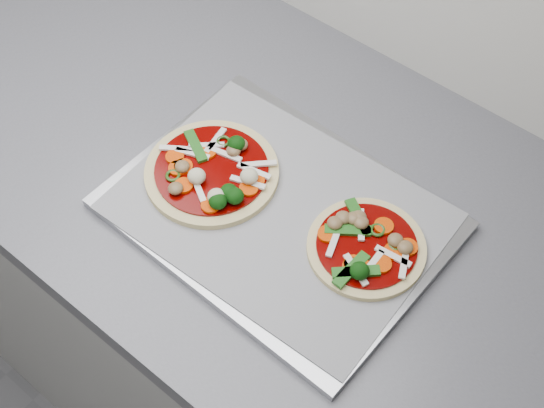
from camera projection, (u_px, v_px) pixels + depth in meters
The scene contains 6 objects.
base_cabinet at pixel (331, 380), 1.35m from camera, with size 3.60×0.60×0.86m, color #B3B4B1.
countertop at pixel (353, 242), 0.99m from camera, with size 3.60×0.60×0.04m, color slate.
baking_tray at pixel (279, 214), 0.98m from camera, with size 0.41×0.31×0.01m, color #9A9BA0.
parchment at pixel (279, 211), 0.98m from camera, with size 0.40×0.29×0.00m, color gray.
pizza_left at pixel (213, 173), 1.00m from camera, with size 0.18×0.18×0.03m.
pizza_right at pixel (366, 246), 0.93m from camera, with size 0.18×0.18×0.03m.
Camera 1 is at (0.26, 0.81, 1.71)m, focal length 50.00 mm.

